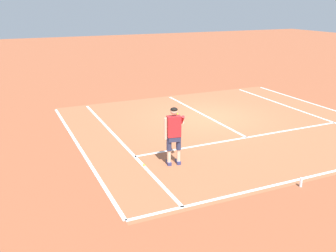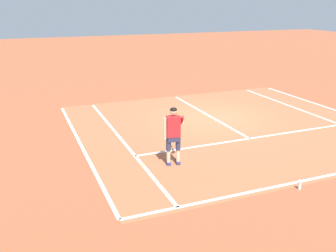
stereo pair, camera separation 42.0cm
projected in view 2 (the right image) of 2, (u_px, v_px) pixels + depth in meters
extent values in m
plane|color=#9E5133|center=(212.00, 118.00, 15.36)|extent=(80.00, 80.00, 0.00)
cube|color=#B2603D|center=(226.00, 125.00, 14.38)|extent=(10.98, 10.07, 0.00)
cube|color=white|center=(318.00, 177.00, 10.12)|extent=(10.98, 0.10, 0.01)
cube|color=white|center=(249.00, 139.00, 13.01)|extent=(8.23, 0.10, 0.01)
cube|color=white|center=(206.00, 114.00, 15.82)|extent=(0.10, 6.40, 0.01)
cube|color=white|center=(121.00, 139.00, 12.91)|extent=(0.10, 9.67, 0.01)
cube|color=white|center=(312.00, 114.00, 15.85)|extent=(0.10, 9.67, 0.01)
cube|color=white|center=(81.00, 145.00, 12.42)|extent=(0.10, 9.67, 0.01)
cube|color=navy|center=(168.00, 163.00, 10.95)|extent=(0.16, 0.30, 0.09)
cube|color=navy|center=(178.00, 162.00, 11.00)|extent=(0.16, 0.30, 0.09)
cylinder|color=beige|center=(168.00, 156.00, 10.84)|extent=(0.11, 0.11, 0.36)
cylinder|color=#2D3351|center=(168.00, 144.00, 10.72)|extent=(0.14, 0.14, 0.41)
cylinder|color=beige|center=(178.00, 155.00, 10.89)|extent=(0.11, 0.11, 0.36)
cylinder|color=#2D3351|center=(178.00, 143.00, 10.77)|extent=(0.14, 0.14, 0.41)
cube|color=#2D3351|center=(173.00, 138.00, 10.69)|extent=(0.37, 0.26, 0.20)
cube|color=red|center=(173.00, 126.00, 10.59)|extent=(0.41, 0.29, 0.60)
cylinder|color=beige|center=(165.00, 129.00, 10.56)|extent=(0.09, 0.09, 0.62)
cylinder|color=red|center=(182.00, 120.00, 10.67)|extent=(0.14, 0.27, 0.29)
cylinder|color=beige|center=(182.00, 122.00, 10.92)|extent=(0.13, 0.30, 0.14)
sphere|color=beige|center=(173.00, 111.00, 10.46)|extent=(0.21, 0.21, 0.21)
ellipsoid|color=black|center=(174.00, 110.00, 10.42)|extent=(0.23, 0.23, 0.12)
cylinder|color=#232326|center=(180.00, 121.00, 11.14)|extent=(0.07, 0.20, 0.03)
cylinder|color=yellow|center=(179.00, 119.00, 11.28)|extent=(0.04, 0.10, 0.02)
torus|color=yellow|center=(178.00, 118.00, 11.45)|extent=(0.08, 0.30, 0.30)
cylinder|color=silver|center=(178.00, 118.00, 11.45)|extent=(0.05, 0.25, 0.25)
sphere|color=#CCE02D|center=(143.00, 165.00, 10.85)|extent=(0.07, 0.07, 0.07)
cylinder|color=white|center=(300.00, 185.00, 9.46)|extent=(0.07, 0.07, 0.25)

